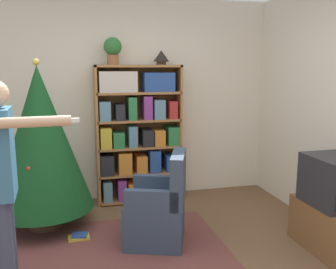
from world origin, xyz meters
TOP-DOWN VIEW (x-y plane):
  - wall_back at (0.00, 2.24)m, footprint 8.00×0.10m
  - area_rug at (-0.47, 0.41)m, footprint 2.55×2.02m
  - bookshelf at (0.20, 1.99)m, footprint 1.08×0.34m
  - tv_stand at (1.75, 0.20)m, footprint 0.46×0.75m
  - television at (1.75, 0.20)m, footprint 0.47×0.53m
  - christmas_tree at (-0.94, 1.42)m, footprint 1.06×1.06m
  - armchair at (0.19, 0.76)m, footprint 0.72×0.72m
  - standing_person at (-1.08, 0.05)m, footprint 0.64×0.47m
  - potted_plant at (-0.10, 2.01)m, footprint 0.22×0.22m
  - table_lamp at (0.51, 2.01)m, footprint 0.20×0.20m
  - book_pile_near_tree at (-0.59, 1.02)m, footprint 0.22×0.15m

SIDE VIEW (x-z plane):
  - area_rug at x=-0.47m, z-range 0.00..0.01m
  - book_pile_near_tree at x=-0.59m, z-range 0.00..0.05m
  - tv_stand at x=1.75m, z-range 0.00..0.46m
  - armchair at x=0.19m, z-range -0.14..0.78m
  - television at x=1.75m, z-range 0.46..0.92m
  - bookshelf at x=0.20m, z-range -0.01..1.75m
  - christmas_tree at x=-0.94m, z-range 0.07..1.89m
  - standing_person at x=-1.08m, z-range 0.15..1.81m
  - wall_back at x=0.00m, z-range 0.00..2.60m
  - table_lamp at x=0.51m, z-range 1.77..1.95m
  - potted_plant at x=-0.10m, z-range 1.78..2.11m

